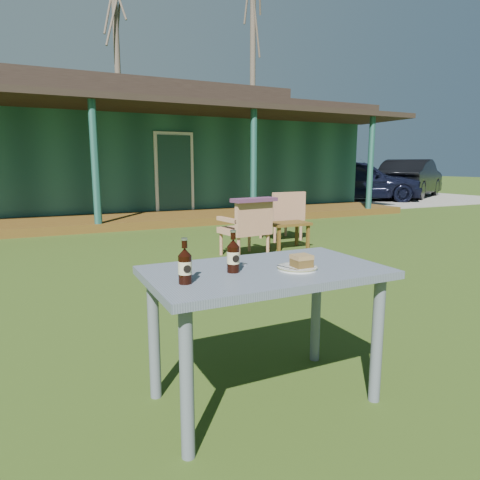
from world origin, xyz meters
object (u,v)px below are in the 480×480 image
cafe_table (265,288)px  cola_bottle_far (185,265)px  cake_slice (302,261)px  cola_bottle_near (233,256)px  plate (297,268)px  armchair_right (283,213)px  car_far (411,179)px  side_table (288,226)px  car_near (357,180)px  armchair_left (247,226)px

cafe_table → cola_bottle_far: cola_bottle_far is taller
cake_slice → cola_bottle_near: 0.35m
plate → cola_bottle_far: bearing=-179.5°
armchair_right → cake_slice: bearing=-120.4°
car_far → side_table: bearing=94.8°
car_near → cafe_table: 13.48m
armchair_right → car_far: bearing=32.8°
car_far → car_near: bearing=66.6°
car_near → side_table: bearing=165.7°
cola_bottle_far → armchair_left: bearing=59.3°
cafe_table → cake_slice: size_ratio=13.04×
plate → cola_bottle_near: (-0.32, 0.09, 0.08)m
cafe_table → plate: size_ratio=5.88×
armchair_left → side_table: 0.85m
car_near → cafe_table: (-9.14, -9.91, -0.10)m
cafe_table → cola_bottle_near: size_ratio=5.73×
plate → cola_bottle_far: 0.60m
car_near → armchair_right: car_near is taller
plate → cola_bottle_near: size_ratio=0.97×
cake_slice → cafe_table: bearing=148.0°
car_far → cafe_table: (-12.05, -10.24, -0.10)m
cake_slice → armchair_right: bearing=59.6°
cafe_table → armchair_right: (2.67, 4.19, -0.16)m
armchair_left → side_table: size_ratio=1.27×
plate → cola_bottle_far: (-0.59, -0.00, 0.07)m
cake_slice → cola_bottle_far: cola_bottle_far is taller
cake_slice → side_table: size_ratio=0.15×
car_far → cola_bottle_near: car_far is taller
cake_slice → armchair_right: size_ratio=0.11×
car_near → armchair_left: bearing=163.6°
armchair_right → plate: bearing=-120.6°
car_near → cafe_table: size_ratio=3.52×
car_far → cola_bottle_near: 15.95m
cola_bottle_far → cafe_table: bearing=11.1°
cola_bottle_far → armchair_left: (1.99, 3.35, -0.37)m
car_near → cafe_table: car_near is taller
car_far → armchair_right: car_far is taller
cafe_table → cola_bottle_far: bearing=-168.9°
cake_slice → armchair_left: cake_slice is taller
armchair_right → side_table: armchair_right is taller
cafe_table → cake_slice: 0.23m
plate → cake_slice: size_ratio=2.22×
plate → armchair_left: armchair_left is taller
car_far → cola_bottle_near: bearing=100.0°
car_far → cafe_table: bearing=100.4°
cafe_table → cola_bottle_far: 0.50m
plate → armchair_left: (1.39, 3.34, -0.30)m
car_near → cola_bottle_near: size_ratio=20.18×
cola_bottle_near → armchair_right: (2.85, 4.19, -0.35)m
cafe_table → side_table: bearing=56.3°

